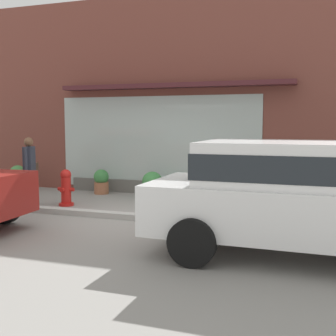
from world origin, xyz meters
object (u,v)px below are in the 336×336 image
fire_hydrant (66,188)px  pedestrian_with_handbag (30,166)px  potted_plant_corner_tall (101,181)px  potted_plant_low_front (297,190)px  potted_plant_doorstep (152,184)px  potted_plant_near_hydrant (18,176)px  potted_plant_by_entrance (201,185)px  parked_car_white (297,192)px

fire_hydrant → pedestrian_with_handbag: pedestrian_with_handbag is taller
potted_plant_corner_tall → potted_plant_low_front: bearing=1.6°
potted_plant_low_front → potted_plant_doorstep: (-3.58, -0.44, 0.03)m
fire_hydrant → potted_plant_corner_tall: 1.83m
fire_hydrant → pedestrian_with_handbag: 1.03m
potted_plant_near_hydrant → potted_plant_corner_tall: potted_plant_near_hydrant is taller
potted_plant_low_front → potted_plant_by_entrance: bearing=-173.6°
potted_plant_corner_tall → potted_plant_low_front: potted_plant_corner_tall is taller
parked_car_white → potted_plant_doorstep: size_ratio=6.33×
fire_hydrant → potted_plant_near_hydrant: 3.01m
parked_car_white → potted_plant_doorstep: 5.45m
fire_hydrant → potted_plant_low_front: bearing=20.9°
parked_car_white → potted_plant_corner_tall: (-5.38, 4.21, -0.61)m
potted_plant_by_entrance → potted_plant_low_front: bearing=6.4°
potted_plant_near_hydrant → fire_hydrant: bearing=-31.0°
fire_hydrant → potted_plant_doorstep: (1.60, 1.53, -0.05)m
potted_plant_by_entrance → pedestrian_with_handbag: bearing=-153.5°
potted_plant_by_entrance → potted_plant_corner_tall: (-2.87, 0.12, -0.05)m
fire_hydrant → potted_plant_corner_tall: (-0.03, 1.83, -0.08)m
fire_hydrant → potted_plant_by_entrance: bearing=31.0°
potted_plant_near_hydrant → potted_plant_doorstep: potted_plant_near_hydrant is taller
pedestrian_with_handbag → potted_plant_near_hydrant: pedestrian_with_handbag is taller
potted_plant_low_front → potted_plant_doorstep: potted_plant_doorstep is taller
pedestrian_with_handbag → potted_plant_near_hydrant: (-1.69, 1.70, -0.52)m
potted_plant_low_front → pedestrian_with_handbag: bearing=-160.7°
pedestrian_with_handbag → potted_plant_near_hydrant: size_ratio=2.19×
pedestrian_with_handbag → parked_car_white: size_ratio=0.36×
fire_hydrant → potted_plant_by_entrance: fire_hydrant is taller
potted_plant_doorstep → potted_plant_by_entrance: bearing=8.2°
fire_hydrant → potted_plant_corner_tall: fire_hydrant is taller
fire_hydrant → potted_plant_by_entrance: size_ratio=1.04×
potted_plant_by_entrance → parked_car_white: bearing=-58.5°
potted_plant_by_entrance → potted_plant_doorstep: 1.25m
pedestrian_with_handbag → potted_plant_doorstep: (2.49, 1.68, -0.56)m
parked_car_white → potted_plant_low_front: (-0.17, 4.35, -0.61)m
potted_plant_near_hydrant → potted_plant_corner_tall: bearing=6.3°
potted_plant_near_hydrant → potted_plant_corner_tall: (2.55, 0.28, -0.08)m
potted_plant_near_hydrant → potted_plant_corner_tall: 2.57m
potted_plant_near_hydrant → pedestrian_with_handbag: bearing=-45.2°
pedestrian_with_handbag → parked_car_white: bearing=-125.6°
potted_plant_by_entrance → potted_plant_corner_tall: bearing=177.6°
fire_hydrant → pedestrian_with_handbag: bearing=-170.4°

